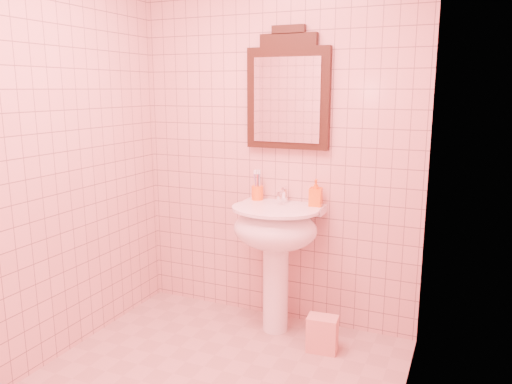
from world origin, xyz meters
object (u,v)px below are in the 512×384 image
at_px(mirror, 288,93).
at_px(soap_dispenser, 316,193).
at_px(towel, 322,334).
at_px(pedestal_sink, 276,237).
at_px(toothbrush_cup, 257,192).

height_order(mirror, soap_dispenser, mirror).
bearing_deg(towel, pedestal_sink, 159.77).
height_order(pedestal_sink, towel, pedestal_sink).
bearing_deg(pedestal_sink, soap_dispenser, 32.28).
bearing_deg(towel, soap_dispenser, 118.05).
bearing_deg(mirror, pedestal_sink, -90.00).
bearing_deg(toothbrush_cup, mirror, 13.42).
bearing_deg(mirror, toothbrush_cup, -166.58).
relative_size(toothbrush_cup, soap_dispenser, 1.03).
xyz_separation_m(pedestal_sink, toothbrush_cup, (-0.20, 0.15, 0.25)).
relative_size(pedestal_sink, toothbrush_cup, 4.68).
distance_m(toothbrush_cup, towel, 1.03).
height_order(pedestal_sink, soap_dispenser, soap_dispenser).
distance_m(mirror, towel, 1.56).
bearing_deg(towel, mirror, 137.76).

